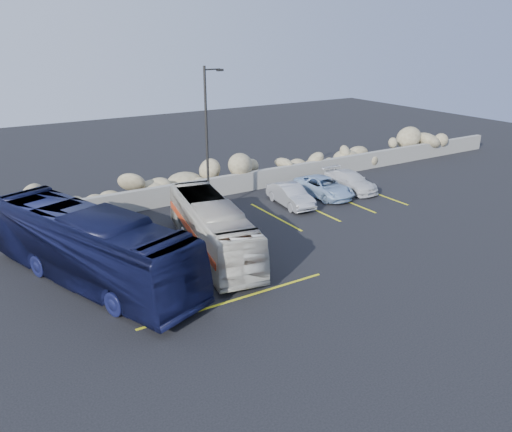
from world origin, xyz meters
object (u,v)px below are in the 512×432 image
tour_coach (90,246)px  car_d (324,187)px  car_a (212,211)px  vintage_bus (212,228)px  lamppost (208,137)px  car_c (350,181)px  car_b (291,195)px

tour_coach → car_d: (15.16, 3.87, -0.94)m
tour_coach → car_a: tour_coach is taller
vintage_bus → tour_coach: size_ratio=0.80×
lamppost → vintage_bus: size_ratio=0.91×
car_a → car_d: bearing=4.3°
lamppost → car_d: (7.37, -1.01, -3.70)m
tour_coach → car_c: tour_coach is taller
tour_coach → car_a: (7.22, 3.51, -0.92)m
car_b → vintage_bus: bearing=-147.5°
vintage_bus → car_d: vintage_bus is taller
tour_coach → car_c: bearing=-7.7°
car_a → car_c: car_a is taller
lamppost → vintage_bus: (-2.33, -4.92, -3.07)m
car_a → car_d: size_ratio=0.85×
car_d → car_a: bearing=-178.8°
tour_coach → car_b: 12.91m
tour_coach → car_a: bearing=5.3°
car_c → tour_coach: bearing=-166.9°
car_b → car_d: car_b is taller
lamppost → car_b: (4.60, -1.35, -3.67)m
car_c → car_d: size_ratio=0.97×
car_d → vintage_bus: bearing=-159.4°
lamppost → car_c: lamppost is taller
lamppost → car_a: size_ratio=2.21×
lamppost → car_a: 3.97m
tour_coach → car_c: (17.39, 3.96, -0.93)m
vintage_bus → car_d: size_ratio=2.06×
lamppost → tour_coach: size_ratio=0.73×
vintage_bus → car_c: vintage_bus is taller
car_b → car_d: bearing=12.3°
car_a → car_b: 5.16m
car_d → lamppost: bearing=170.8°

